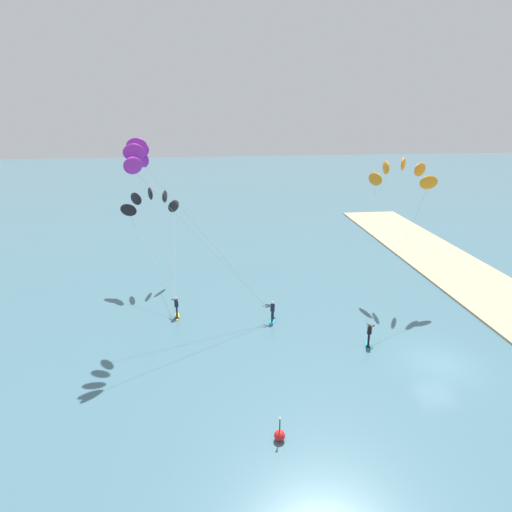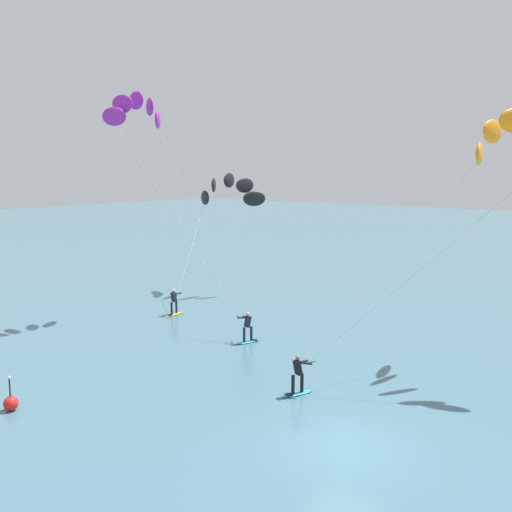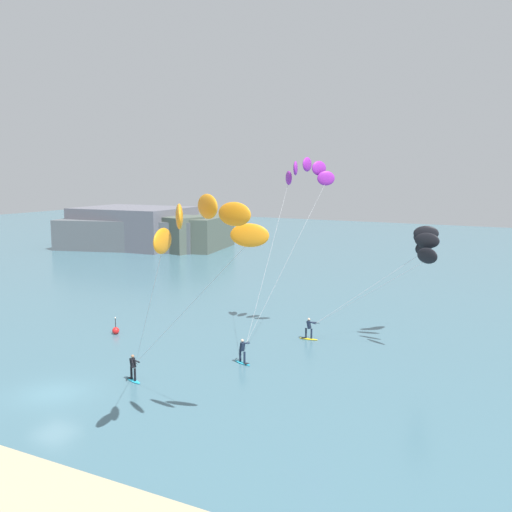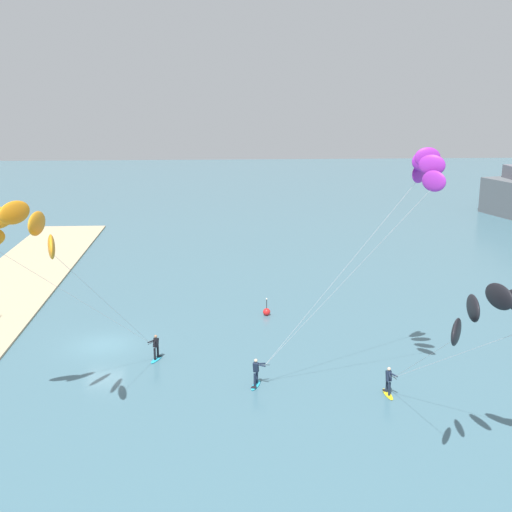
# 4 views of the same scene
# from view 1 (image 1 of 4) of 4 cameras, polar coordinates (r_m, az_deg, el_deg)

# --- Properties ---
(ground_plane) EXTENTS (240.00, 240.00, 0.00)m
(ground_plane) POSITION_cam_1_polar(r_m,az_deg,el_deg) (30.98, 23.33, -13.03)
(ground_plane) COLOR #426B7A
(kitesurfer_nearshore) EXTENTS (4.42, 10.38, 13.82)m
(kitesurfer_nearshore) POSITION_cam_1_polar(r_m,az_deg,el_deg) (30.23, -14.55, 11.81)
(kitesurfer_nearshore) COLOR #23ADD1
(kitesurfer_nearshore) RESTS_ON ground
(kitesurfer_mid_water) EXTENTS (11.84, 8.59, 11.83)m
(kitesurfer_mid_water) POSITION_cam_1_polar(r_m,az_deg,el_deg) (37.69, 18.80, 9.85)
(kitesurfer_mid_water) COLOR #23ADD1
(kitesurfer_mid_water) RESTS_ON ground
(kitesurfer_far_out) EXTENTS (10.20, 5.38, 8.89)m
(kitesurfer_far_out) POSITION_cam_1_polar(r_m,az_deg,el_deg) (39.75, -13.74, 6.65)
(kitesurfer_far_out) COLOR yellow
(kitesurfer_far_out) RESTS_ON ground
(marker_buoy) EXTENTS (0.56, 0.56, 1.38)m
(marker_buoy) POSITION_cam_1_polar(r_m,az_deg,el_deg) (23.12, 3.17, -22.77)
(marker_buoy) COLOR red
(marker_buoy) RESTS_ON ground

